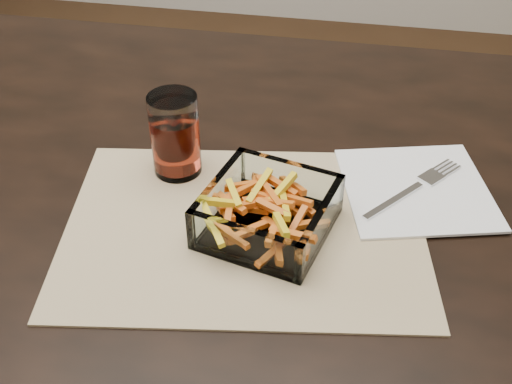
# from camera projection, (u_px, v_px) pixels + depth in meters

# --- Properties ---
(dining_table) EXTENTS (1.60, 0.90, 0.75)m
(dining_table) POSITION_uv_depth(u_px,v_px,m) (176.00, 215.00, 0.96)
(dining_table) COLOR black
(dining_table) RESTS_ON ground
(placemat) EXTENTS (0.49, 0.39, 0.00)m
(placemat) POSITION_uv_depth(u_px,v_px,m) (244.00, 227.00, 0.81)
(placemat) COLOR tan
(placemat) RESTS_ON dining_table
(glass_bowl) EXTENTS (0.18, 0.18, 0.06)m
(glass_bowl) POSITION_uv_depth(u_px,v_px,m) (268.00, 214.00, 0.79)
(glass_bowl) COLOR white
(glass_bowl) RESTS_ON placemat
(tumbler) EXTENTS (0.07, 0.07, 0.12)m
(tumbler) POSITION_uv_depth(u_px,v_px,m) (175.00, 137.00, 0.87)
(tumbler) COLOR white
(tumbler) RESTS_ON placemat
(napkin) EXTENTS (0.23, 0.23, 0.00)m
(napkin) POSITION_uv_depth(u_px,v_px,m) (416.00, 189.00, 0.86)
(napkin) COLOR white
(napkin) RESTS_ON placemat
(fork) EXTENTS (0.13, 0.15, 0.00)m
(fork) POSITION_uv_depth(u_px,v_px,m) (415.00, 187.00, 0.86)
(fork) COLOR silver
(fork) RESTS_ON napkin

